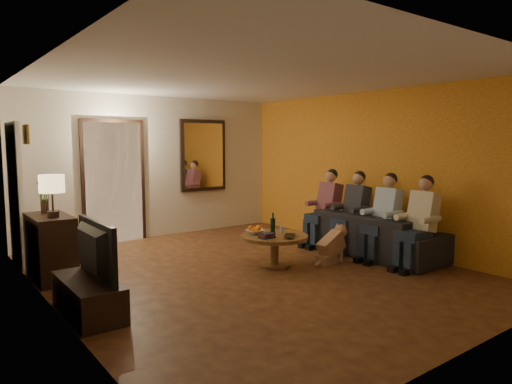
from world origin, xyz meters
TOP-DOWN VIEW (x-y plane):
  - floor at (0.00, 0.00)m, footprint 5.00×6.00m
  - ceiling at (0.00, 0.00)m, footprint 5.00×6.00m
  - back_wall at (0.00, 3.00)m, footprint 5.00×0.02m
  - front_wall at (0.00, -3.00)m, footprint 5.00×0.02m
  - left_wall at (-2.50, 0.00)m, footprint 0.02×6.00m
  - right_wall at (2.50, 0.00)m, footprint 0.02×6.00m
  - orange_accent at (2.49, 0.00)m, footprint 0.01×6.00m
  - kitchen_doorway at (-0.80, 2.98)m, footprint 1.00×0.06m
  - door_trim at (-0.80, 2.97)m, footprint 1.12×0.04m
  - fridge_glimpse at (-0.55, 2.98)m, footprint 0.45×0.03m
  - mirror_frame at (1.00, 2.96)m, footprint 1.00×0.05m
  - mirror_glass at (1.00, 2.93)m, footprint 0.86×0.02m
  - white_door at (-2.46, 2.30)m, footprint 0.06×0.85m
  - framed_art at (-2.47, 1.30)m, footprint 0.03×0.28m
  - art_canvas at (-2.46, 1.30)m, footprint 0.01×0.22m
  - dresser at (-2.25, 1.30)m, footprint 0.45×0.94m
  - table_lamp at (-2.25, 1.08)m, footprint 0.30×0.30m
  - flower_vase at (-2.25, 1.52)m, footprint 0.14×0.14m
  - tv_stand at (-2.25, -0.24)m, footprint 0.45×1.10m
  - tv at (-2.25, -0.24)m, footprint 1.03×0.14m
  - sofa at (2.10, -0.35)m, footprint 2.28×0.93m
  - person_a at (2.00, -1.25)m, footprint 0.60×0.40m
  - person_b at (2.00, -0.65)m, footprint 0.60×0.40m
  - person_c at (2.00, -0.05)m, footprint 0.60×0.40m
  - person_d at (2.00, 0.55)m, footprint 0.60×0.40m
  - dog at (1.21, -0.32)m, footprint 0.58×0.30m
  - coffee_table at (0.44, 0.05)m, footprint 1.16×1.16m
  - bowl at (0.26, 0.27)m, footprint 0.26×0.26m
  - oranges at (0.26, 0.27)m, footprint 0.20×0.20m
  - wine_bottle at (0.49, 0.15)m, footprint 0.07×0.07m
  - wine_glass at (0.62, 0.10)m, footprint 0.06×0.06m
  - book_stack at (0.22, -0.05)m, footprint 0.20×0.15m
  - laptop at (0.54, -0.23)m, footprint 0.39×0.38m

SIDE VIEW (x-z plane):
  - floor at x=0.00m, z-range -0.01..0.01m
  - tv_stand at x=-2.25m, z-range 0.00..0.37m
  - coffee_table at x=0.44m, z-range 0.00..0.45m
  - dog at x=1.21m, z-range 0.00..0.56m
  - sofa at x=2.10m, z-range 0.00..0.66m
  - dresser at x=-2.25m, z-range 0.00..0.83m
  - laptop at x=0.54m, z-range 0.45..0.48m
  - bowl at x=0.26m, z-range 0.45..0.51m
  - book_stack at x=0.22m, z-range 0.45..0.52m
  - wine_glass at x=0.62m, z-range 0.45..0.55m
  - oranges at x=0.26m, z-range 0.51..0.59m
  - person_a at x=2.00m, z-range 0.00..1.20m
  - person_b at x=2.00m, z-range 0.00..1.20m
  - person_c at x=2.00m, z-range 0.00..1.20m
  - person_d at x=2.00m, z-range 0.00..1.20m
  - wine_bottle at x=0.49m, z-range 0.45..0.76m
  - tv at x=-2.25m, z-range 0.37..0.96m
  - fridge_glimpse at x=-0.55m, z-range 0.05..1.75m
  - white_door at x=-2.46m, z-range 0.00..2.04m
  - kitchen_doorway at x=-0.80m, z-range 0.00..2.10m
  - door_trim at x=-0.80m, z-range -0.06..2.16m
  - flower_vase at x=-2.25m, z-range 0.83..1.27m
  - table_lamp at x=-2.25m, z-range 0.83..1.37m
  - back_wall at x=0.00m, z-range 0.00..2.60m
  - front_wall at x=0.00m, z-range 0.00..2.60m
  - left_wall at x=-2.50m, z-range 0.00..2.60m
  - right_wall at x=2.50m, z-range 0.00..2.60m
  - orange_accent at x=2.49m, z-range 0.00..2.60m
  - mirror_frame at x=1.00m, z-range 0.80..2.20m
  - mirror_glass at x=1.00m, z-range 0.87..2.13m
  - framed_art at x=-2.47m, z-range 1.73..1.97m
  - art_canvas at x=-2.46m, z-range 1.76..1.94m
  - ceiling at x=0.00m, z-range 2.60..2.60m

